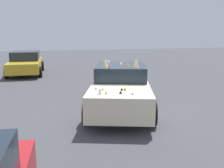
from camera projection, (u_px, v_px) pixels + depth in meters
The scene contains 3 objects.
ground_plane at pixel (120, 109), 8.44m from camera, with size 60.00×60.00×0.00m, color #47474C.
art_car_decorated at pixel (121, 88), 8.35m from camera, with size 4.93×3.12×1.77m.
parked_sedan_row_back_far at pixel (26, 63), 15.61m from camera, with size 4.50×2.17×1.42m.
Camera 1 is at (-7.73, 2.37, 2.56)m, focal length 39.71 mm.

